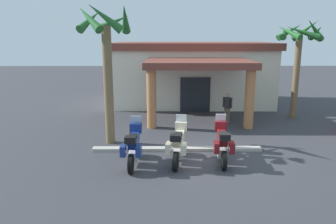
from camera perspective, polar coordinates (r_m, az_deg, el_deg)
name	(u,v)px	position (r m, az deg, el deg)	size (l,w,h in m)	color
ground_plane	(213,159)	(12.55, 7.93, -8.06)	(80.00, 80.00, 0.00)	#38383D
motel_building	(193,73)	(22.38, 4.32, 6.87)	(10.62, 10.08, 4.10)	silver
motorcycle_blue	(133,146)	(11.68, -6.06, -5.98)	(0.71, 2.21, 1.61)	black
motorcycle_cream	(178,144)	(11.82, 1.82, -5.67)	(0.85, 2.20, 1.61)	black
motorcycle_maroon	(222,143)	(12.08, 9.45, -5.44)	(0.73, 2.21, 1.61)	black
pedestrian	(227,106)	(17.48, 10.31, 1.07)	(0.45, 0.34, 1.62)	brown
palm_tree_near_portico	(299,44)	(19.35, 21.88, 10.95)	(2.52, 2.54, 5.50)	brown
palm_tree_roadside	(106,48)	(13.74, -10.73, 10.86)	(2.19, 2.31, 5.82)	brown
curb_strip	(177,149)	(13.28, 1.58, -6.45)	(6.80, 0.36, 0.12)	#ADA89E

